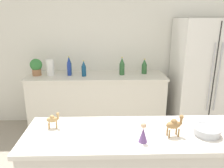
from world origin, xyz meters
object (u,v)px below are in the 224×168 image
Objects in this scene: paper_towel_roll at (50,67)px; wise_man_figurine_crimson at (143,134)px; back_bottle_3 at (69,66)px; back_bottle_4 at (122,66)px; refrigerator at (202,77)px; camel_figurine_second at (174,124)px; potted_plant at (36,66)px; back_bottle_2 at (84,69)px; camel_figurine at (53,119)px; fruit_bowl at (207,130)px; back_bottle_1 at (144,67)px; back_bottle_0 at (70,66)px.

wise_man_figurine_crimson is (1.11, -2.02, -0.01)m from paper_towel_roll.
back_bottle_4 is (0.82, 0.02, -0.01)m from back_bottle_3.
paper_towel_roll is 2.31m from wise_man_figurine_crimson.
camel_figurine_second is at bearing -118.64° from refrigerator.
back_bottle_3 is at bearing -2.79° from potted_plant.
back_bottle_2 is at bearing -5.62° from potted_plant.
wise_man_figurine_crimson is at bearing -73.23° from back_bottle_2.
camel_figurine is at bearing -92.19° from back_bottle_2.
back_bottle_3 is 2.36× the size of camel_figurine.
fruit_bowl is 1.56× the size of camel_figurine.
potted_plant reaches higher than paper_towel_roll.
potted_plant reaches higher than back_bottle_2.
back_bottle_3 is 2.16m from wise_man_figurine_crimson.
potted_plant is 1.69m from back_bottle_1.
back_bottle_3 is (0.51, -0.02, 0.00)m from potted_plant.
back_bottle_0 is 0.82m from back_bottle_4.
potted_plant is 1.81× the size of wise_man_figurine_crimson.
back_bottle_0 is at bearing -179.22° from back_bottle_1.
wise_man_figurine_crimson is (0.59, -1.95, -0.00)m from back_bottle_2.
paper_towel_roll is 0.83× the size of back_bottle_3.
camel_figurine is (-1.91, -1.74, 0.15)m from refrigerator.
paper_towel_roll is 0.89× the size of back_bottle_4.
back_bottle_3 reaches higher than back_bottle_2.
potted_plant is 1.31× the size of fruit_bowl.
camel_figurine_second is (1.05, -2.00, 0.01)m from back_bottle_0.
back_bottle_1 is at bearing 2.33° from potted_plant.
back_bottle_2 is 0.59m from back_bottle_4.
paper_towel_roll reaches higher than camel_figurine.
back_bottle_3 is 0.82m from back_bottle_4.
camel_figurine_second is at bearing 16.93° from wise_man_figurine_crimson.
back_bottle_4 is at bearing 1.73° from back_bottle_3.
camel_figurine_second is (0.89, -0.14, 0.02)m from camel_figurine.
back_bottle_3 is 1.79m from camel_figurine.
refrigerator is 7.12× the size of paper_towel_roll.
back_bottle_4 reaches higher than back_bottle_2.
back_bottle_2 is 0.82× the size of back_bottle_3.
paper_towel_roll is 2.37m from camel_figurine_second.
wise_man_figurine_crimson is at bearing -56.77° from potted_plant.
paper_towel_roll is at bearing 118.84° from wise_man_figurine_crimson.
camel_figurine is at bearing -109.88° from back_bottle_4.
camel_figurine_second is (-0.13, -2.02, 0.03)m from back_bottle_1.
potted_plant is 1.62× the size of camel_figurine_second.
potted_plant is 2.50m from camel_figurine_second.
back_bottle_0 is at bearing 123.09° from fruit_bowl.
refrigerator is at bearing -8.83° from back_bottle_1.
potted_plant is (-2.58, 0.07, 0.17)m from refrigerator.
fruit_bowl is (-0.78, -1.87, 0.11)m from refrigerator.
back_bottle_3 reaches higher than fruit_bowl.
refrigerator is 2.09m from back_bottle_0.
refrigerator is 2.33m from wise_man_figurine_crimson.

